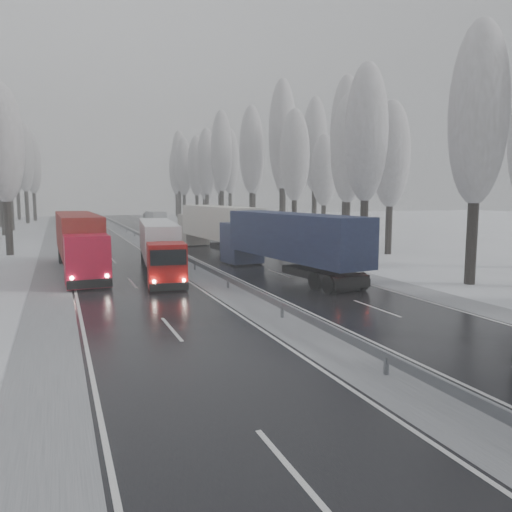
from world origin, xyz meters
TOP-DOWN VIEW (x-y plane):
  - ground at (0.00, 0.00)m, footprint 260.00×260.00m
  - carriageway_right at (5.25, 30.00)m, footprint 7.50×200.00m
  - carriageway_left at (-5.25, 30.00)m, footprint 7.50×200.00m
  - median_slush at (0.00, 30.00)m, footprint 3.00×200.00m
  - shoulder_right at (10.20, 30.00)m, footprint 2.40×200.00m
  - shoulder_left at (-10.20, 30.00)m, footprint 2.40×200.00m
  - median_guardrail at (0.00, 29.99)m, footprint 0.12×200.00m
  - tree_16 at (15.04, 15.67)m, footprint 3.60×3.60m
  - tree_18 at (14.51, 27.03)m, footprint 3.60×3.60m
  - tree_19 at (20.02, 31.03)m, footprint 3.60×3.60m
  - tree_20 at (17.90, 35.17)m, footprint 3.60×3.60m
  - tree_21 at (20.12, 39.17)m, footprint 3.60×3.60m
  - tree_22 at (17.02, 45.60)m, footprint 3.60×3.60m
  - tree_23 at (23.31, 49.60)m, footprint 3.60×3.60m
  - tree_24 at (17.90, 51.02)m, footprint 3.60×3.60m
  - tree_25 at (24.81, 55.02)m, footprint 3.60×3.60m
  - tree_26 at (17.56, 61.27)m, footprint 3.60×3.60m
  - tree_27 at (24.72, 65.27)m, footprint 3.60×3.60m
  - tree_28 at (16.34, 71.95)m, footprint 3.60×3.60m
  - tree_29 at (23.71, 75.95)m, footprint 3.60×3.60m
  - tree_30 at (16.56, 81.70)m, footprint 3.60×3.60m
  - tree_31 at (22.48, 85.70)m, footprint 3.60×3.60m
  - tree_32 at (16.63, 89.21)m, footprint 3.60×3.60m
  - tree_33 at (19.77, 93.21)m, footprint 3.60×3.60m
  - tree_34 at (15.73, 96.32)m, footprint 3.60×3.60m
  - tree_35 at (24.94, 100.32)m, footprint 3.60×3.60m
  - tree_36 at (17.04, 106.16)m, footprint 3.60×3.60m
  - tree_37 at (24.02, 110.16)m, footprint 3.60×3.60m
  - tree_38 at (18.73, 116.73)m, footprint 3.60×3.60m
  - tree_39 at (21.55, 120.73)m, footprint 3.60×3.60m
  - tree_62 at (-13.94, 43.73)m, footprint 3.60×3.60m
  - tree_68 at (-16.58, 69.11)m, footprint 3.60×3.60m
  - tree_70 at (-16.33, 79.19)m, footprint 3.60×3.60m
  - tree_74 at (-15.07, 99.33)m, footprint 3.60×3.60m
  - tree_76 at (-14.05, 108.72)m, footprint 3.60×3.60m
  - tree_77 at (-19.66, 112.72)m, footprint 3.60×3.60m
  - tree_78 at (-17.56, 115.31)m, footprint 3.60×3.60m
  - tree_79 at (-20.33, 119.31)m, footprint 3.60×3.60m
  - truck_blue_box at (5.25, 23.10)m, footprint 4.68×17.58m
  - truck_cream_box at (5.08, 39.08)m, footprint 4.18×18.00m
  - box_truck_distant at (5.91, 77.34)m, footprint 2.78×7.58m
  - truck_red_white at (-2.77, 27.66)m, footprint 3.96×14.62m
  - truck_red_red at (-8.20, 30.14)m, footprint 3.11×16.86m

SIDE VIEW (x-z plane):
  - ground at x=0.00m, z-range 0.00..0.00m
  - carriageway_right at x=5.25m, z-range 0.00..0.03m
  - carriageway_left at x=-5.25m, z-range 0.00..0.03m
  - median_slush at x=0.00m, z-range 0.00..0.04m
  - shoulder_right at x=10.20m, z-range 0.00..0.04m
  - shoulder_left at x=-10.20m, z-range 0.00..0.04m
  - median_guardrail at x=0.00m, z-range 0.22..0.98m
  - box_truck_distant at x=5.91m, z-range 0.03..2.81m
  - truck_red_white at x=-2.77m, z-range 0.31..4.03m
  - truck_red_red at x=-8.20m, z-range 0.36..4.67m
  - truck_blue_box at x=5.25m, z-range 0.37..4.84m
  - truck_cream_box at x=5.08m, z-range 0.38..4.96m
  - tree_23 at x=23.31m, z-range 1.99..15.54m
  - tree_77 at x=-19.66m, z-range 2.10..16.42m
  - tree_33 at x=19.77m, z-range 2.10..16.42m
  - tree_19 at x=20.02m, z-range 2.13..16.70m
  - tree_20 at x=17.90m, z-range 2.29..18.00m
  - tree_22 at x=17.02m, z-range 2.31..18.17m
  - tree_62 at x=-13.94m, z-range 2.34..18.38m
  - tree_39 at x=21.55m, z-range 2.36..18.54m
  - tree_37 at x=24.02m, z-range 2.38..18.75m
  - tree_16 at x=15.04m, z-range 2.40..18.93m
  - tree_18 at x=14.51m, z-range 2.41..18.99m
  - tree_68 at x=-16.58m, z-range 2.42..19.07m
  - tree_79 at x=-20.33m, z-range 2.48..19.54m
  - tree_70 at x=-16.33m, z-range 2.48..19.57m
  - tree_32 at x=16.63m, z-range 2.51..19.85m
  - tree_27 at x=24.72m, z-range 2.55..20.17m
  - tree_34 at x=15.73m, z-range 2.55..20.19m
  - tree_30 at x=16.56m, z-range 2.59..20.45m
  - tree_38 at x=18.73m, z-range 2.60..20.58m
  - tree_29 at x=23.71m, z-range 2.62..20.73m
  - tree_35 at x=24.94m, z-range 2.64..20.89m
  - tree_76 at x=-14.05m, z-range 2.68..21.23m
  - tree_31 at x=22.48m, z-range 2.68..21.26m
  - tree_21 at x=20.12m, z-range 2.69..21.31m
  - tree_26 at x=17.56m, z-range 2.71..21.49m
  - tree_25 at x=24.81m, z-range 2.80..22.24m
  - tree_78 at x=-17.56m, z-range 2.81..22.37m
  - tree_28 at x=16.34m, z-range 2.82..22.45m
  - tree_74 at x=-15.07m, z-range 2.83..22.52m
  - tree_36 at x=17.04m, z-range 2.91..23.13m
  - tree_24 at x=17.90m, z-range 2.94..23.43m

